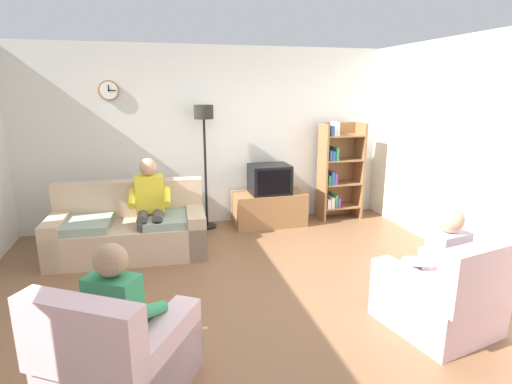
# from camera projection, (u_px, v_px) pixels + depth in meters

# --- Properties ---
(ground_plane) EXTENTS (12.00, 12.00, 0.00)m
(ground_plane) POSITION_uv_depth(u_px,v_px,m) (251.00, 301.00, 4.09)
(ground_plane) COLOR brown
(back_wall_assembly) EXTENTS (6.20, 0.17, 2.70)m
(back_wall_assembly) POSITION_uv_depth(u_px,v_px,m) (210.00, 137.00, 6.25)
(back_wall_assembly) COLOR silver
(back_wall_assembly) RESTS_ON ground_plane
(right_wall) EXTENTS (0.12, 5.80, 2.70)m
(right_wall) POSITION_uv_depth(u_px,v_px,m) (504.00, 157.00, 4.44)
(right_wall) COLOR silver
(right_wall) RESTS_ON ground_plane
(couch) EXTENTS (1.94, 0.98, 0.90)m
(couch) POSITION_uv_depth(u_px,v_px,m) (130.00, 231.00, 5.18)
(couch) COLOR tan
(couch) RESTS_ON ground_plane
(tv_stand) EXTENTS (1.10, 0.56, 0.52)m
(tv_stand) POSITION_uv_depth(u_px,v_px,m) (269.00, 208.00, 6.34)
(tv_stand) COLOR olive
(tv_stand) RESTS_ON ground_plane
(tv) EXTENTS (0.60, 0.49, 0.44)m
(tv) POSITION_uv_depth(u_px,v_px,m) (270.00, 179.00, 6.20)
(tv) COLOR black
(tv) RESTS_ON tv_stand
(bookshelf) EXTENTS (0.68, 0.36, 1.58)m
(bookshelf) POSITION_uv_depth(u_px,v_px,m) (337.00, 171.00, 6.56)
(bookshelf) COLOR olive
(bookshelf) RESTS_ON ground_plane
(floor_lamp) EXTENTS (0.28, 0.28, 1.85)m
(floor_lamp) POSITION_uv_depth(u_px,v_px,m) (204.00, 133.00, 5.90)
(floor_lamp) COLOR black
(floor_lamp) RESTS_ON ground_plane
(armchair_near_window) EXTENTS (1.14, 1.17, 0.90)m
(armchair_near_window) POSITION_uv_depth(u_px,v_px,m) (119.00, 359.00, 2.76)
(armchair_near_window) COLOR beige
(armchair_near_window) RESTS_ON ground_plane
(armchair_near_bookshelf) EXTENTS (0.97, 1.03, 0.90)m
(armchair_near_bookshelf) POSITION_uv_depth(u_px,v_px,m) (441.00, 298.00, 3.56)
(armchair_near_bookshelf) COLOR beige
(armchair_near_bookshelf) RESTS_ON ground_plane
(person_on_couch) EXTENTS (0.53, 0.55, 1.24)m
(person_on_couch) POSITION_uv_depth(u_px,v_px,m) (150.00, 202.00, 5.05)
(person_on_couch) COLOR yellow
(person_on_couch) RESTS_ON ground_plane
(person_in_left_armchair) EXTENTS (0.61, 0.64, 1.12)m
(person_in_left_armchair) POSITION_uv_depth(u_px,v_px,m) (124.00, 310.00, 2.76)
(person_in_left_armchair) COLOR #338C59
(person_in_left_armchair) RESTS_ON ground_plane
(person_in_right_armchair) EXTENTS (0.57, 0.59, 1.12)m
(person_in_right_armchair) POSITION_uv_depth(u_px,v_px,m) (437.00, 261.00, 3.55)
(person_in_right_armchair) COLOR silver
(person_in_right_armchair) RESTS_ON ground_plane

